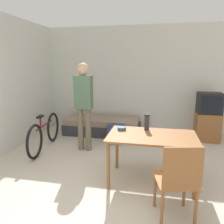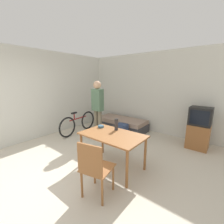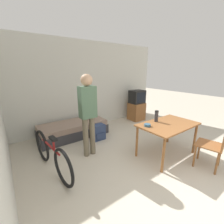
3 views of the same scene
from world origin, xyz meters
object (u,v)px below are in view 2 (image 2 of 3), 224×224
bicycle (78,123)px  thermos_flask (116,124)px  tv (199,129)px  dining_table (112,138)px  daybed (121,124)px  mate_bowl (101,126)px  backpack (122,130)px  wooden_chair (94,167)px  person_standing (98,105)px

bicycle → thermos_flask: thermos_flask is taller
tv → dining_table: 2.47m
bicycle → dining_table: bearing=-22.0°
daybed → dining_table: size_ratio=1.48×
daybed → bicycle: (-0.92, -1.25, 0.14)m
daybed → mate_bowl: bearing=-67.6°
backpack → tv: bearing=16.6°
tv → wooden_chair: size_ratio=1.19×
bicycle → thermos_flask: (2.12, -0.64, 0.53)m
backpack → bicycle: bearing=-155.0°
tv → mate_bowl: (-1.69, -1.98, 0.22)m
daybed → wooden_chair: size_ratio=2.01×
daybed → bicycle: bearing=-126.5°
wooden_chair → backpack: 2.65m
thermos_flask → backpack: 1.63m
daybed → mate_bowl: 2.21m
daybed → person_standing: person_standing is taller
thermos_flask → backpack: size_ratio=0.60×
tv → mate_bowl: tv is taller
wooden_chair → thermos_flask: 1.20m
person_standing → mate_bowl: person_standing is taller
mate_bowl → tv: bearing=49.5°
daybed → bicycle: size_ratio=1.15×
tv → wooden_chair: tv is taller
tv → person_standing: (-2.60, -1.14, 0.51)m
tv → person_standing: 2.88m
tv → person_standing: bearing=-156.2°
thermos_flask → backpack: thermos_flask is taller
bicycle → backpack: bicycle is taller
daybed → backpack: bearing=-53.0°
dining_table → bicycle: size_ratio=0.78×
mate_bowl → wooden_chair: bearing=-51.9°
mate_bowl → backpack: (-0.36, 1.37, -0.55)m
dining_table → person_standing: bearing=143.9°
person_standing → mate_bowl: 1.27m
daybed → mate_bowl: mate_bowl is taller
dining_table → mate_bowl: size_ratio=9.46×
daybed → dining_table: 2.54m
wooden_chair → thermos_flask: thermos_flask is taller
wooden_chair → backpack: bearing=115.8°
dining_table → daybed: bearing=121.0°
person_standing → mate_bowl: size_ratio=13.14×
daybed → person_standing: 1.42m
bicycle → mate_bowl: (1.74, -0.73, 0.42)m
bicycle → backpack: size_ratio=3.86×
daybed → person_standing: (-0.09, -1.14, 0.84)m
dining_table → bicycle: bearing=158.0°
bicycle → person_standing: size_ratio=0.92×
daybed → mate_bowl: size_ratio=13.96×
dining_table → thermos_flask: bearing=110.1°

